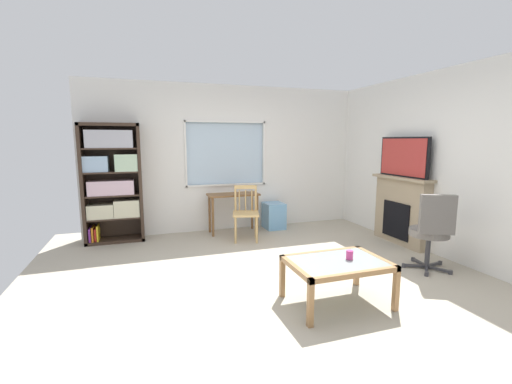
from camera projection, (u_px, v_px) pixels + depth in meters
ground at (280, 281)px, 4.04m from camera, size 5.97×6.16×0.02m
wall_back_with_window at (227, 159)px, 6.26m from camera, size 4.97×0.15×2.61m
wall_right at (454, 165)px, 4.65m from camera, size 0.12×5.36×2.61m
bookshelf at (112, 179)px, 5.46m from camera, size 0.90×0.38×1.91m
desk_under_window at (233, 201)px, 6.05m from camera, size 0.90×0.39×0.70m
wooden_chair at (246, 212)px, 5.61m from camera, size 0.51×0.50×0.90m
plastic_drawer_unit at (274, 216)px, 6.40m from camera, size 0.35×0.40×0.48m
fireplace at (401, 210)px, 5.42m from camera, size 0.26×1.13×1.07m
tv at (404, 157)px, 5.29m from camera, size 0.06×0.99×0.62m
office_chair at (432, 228)px, 4.24m from camera, size 0.60×0.62×1.00m
coffee_table at (337, 267)px, 3.41m from camera, size 0.97×0.68×0.45m
sippy_cup at (350, 255)px, 3.43m from camera, size 0.07×0.07×0.09m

